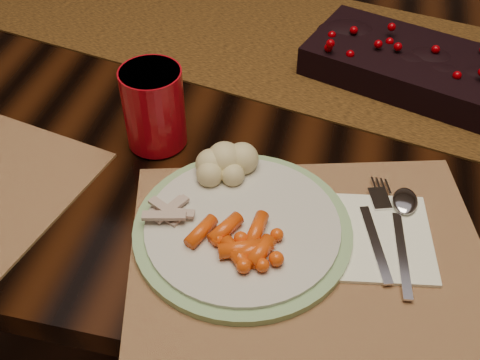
% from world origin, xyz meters
% --- Properties ---
extents(floor, '(5.00, 5.00, 0.00)m').
position_xyz_m(floor, '(0.00, 0.00, 0.00)').
color(floor, black).
rests_on(floor, ground).
extents(dining_table, '(1.80, 1.00, 0.75)m').
position_xyz_m(dining_table, '(0.00, 0.00, 0.38)').
color(dining_table, black).
rests_on(dining_table, floor).
extents(table_runner, '(1.92, 0.76, 0.00)m').
position_xyz_m(table_runner, '(0.05, 0.13, 0.75)').
color(table_runner, '#341E07').
rests_on(table_runner, dining_table).
extents(centerpiece, '(0.37, 0.27, 0.07)m').
position_xyz_m(centerpiece, '(0.19, 0.07, 0.79)').
color(centerpiece, black).
rests_on(centerpiece, table_runner).
extents(placemat_main, '(0.51, 0.43, 0.00)m').
position_xyz_m(placemat_main, '(0.08, -0.33, 0.75)').
color(placemat_main, '#7B6146').
rests_on(placemat_main, dining_table).
extents(dinner_plate, '(0.29, 0.29, 0.02)m').
position_xyz_m(dinner_plate, '(-0.01, -0.32, 0.76)').
color(dinner_plate, beige).
rests_on(dinner_plate, placemat_main).
extents(baby_carrots, '(0.12, 0.10, 0.02)m').
position_xyz_m(baby_carrots, '(-0.01, -0.36, 0.78)').
color(baby_carrots, '#E3480C').
rests_on(baby_carrots, dinner_plate).
extents(mashed_potatoes, '(0.09, 0.08, 0.05)m').
position_xyz_m(mashed_potatoes, '(-0.06, -0.24, 0.79)').
color(mashed_potatoes, '#CABA89').
rests_on(mashed_potatoes, dinner_plate).
extents(turkey_shreds, '(0.09, 0.08, 0.02)m').
position_xyz_m(turkey_shreds, '(-0.10, -0.33, 0.78)').
color(turkey_shreds, tan).
rests_on(turkey_shreds, dinner_plate).
extents(napkin, '(0.15, 0.16, 0.00)m').
position_xyz_m(napkin, '(0.16, -0.29, 0.76)').
color(napkin, white).
rests_on(napkin, placemat_main).
extents(fork, '(0.07, 0.16, 0.00)m').
position_xyz_m(fork, '(0.16, -0.29, 0.76)').
color(fork, white).
rests_on(fork, napkin).
extents(spoon, '(0.06, 0.17, 0.00)m').
position_xyz_m(spoon, '(0.19, -0.29, 0.76)').
color(spoon, silver).
rests_on(spoon, napkin).
extents(red_cup, '(0.10, 0.10, 0.12)m').
position_xyz_m(red_cup, '(-0.17, -0.17, 0.81)').
color(red_cup, '#9B0712').
rests_on(red_cup, placemat_main).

